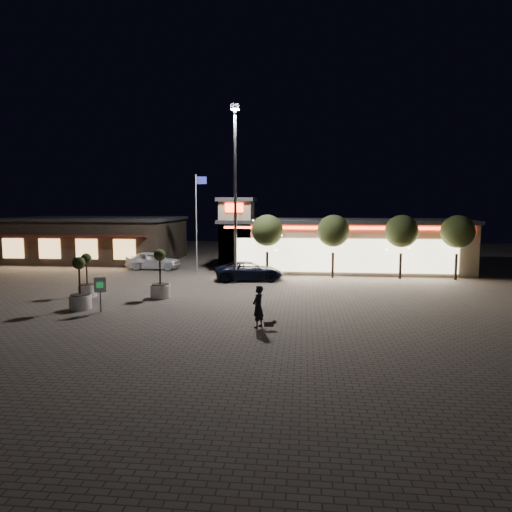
# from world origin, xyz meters

# --- Properties ---
(ground) EXTENTS (90.00, 90.00, 0.00)m
(ground) POSITION_xyz_m (0.00, 0.00, 0.00)
(ground) COLOR #60584E
(ground) RESTS_ON ground
(retail_building) EXTENTS (20.40, 8.40, 6.10)m
(retail_building) POSITION_xyz_m (9.51, 15.82, 2.21)
(retail_building) COLOR tan
(retail_building) RESTS_ON ground
(restaurant_building) EXTENTS (16.40, 11.00, 4.30)m
(restaurant_building) POSITION_xyz_m (-14.00, 19.97, 2.16)
(restaurant_building) COLOR #382D23
(restaurant_building) RESTS_ON ground
(floodlight_pole) EXTENTS (0.60, 0.40, 12.38)m
(floodlight_pole) POSITION_xyz_m (2.00, 8.00, 7.02)
(floodlight_pole) COLOR gray
(floodlight_pole) RESTS_ON ground
(flagpole) EXTENTS (0.95, 0.10, 8.00)m
(flagpole) POSITION_xyz_m (-1.90, 13.00, 4.74)
(flagpole) COLOR white
(flagpole) RESTS_ON ground
(string_tree_a) EXTENTS (2.42, 2.42, 4.79)m
(string_tree_a) POSITION_xyz_m (4.00, 11.00, 3.56)
(string_tree_a) COLOR #332319
(string_tree_a) RESTS_ON ground
(string_tree_b) EXTENTS (2.42, 2.42, 4.79)m
(string_tree_b) POSITION_xyz_m (9.00, 11.00, 3.56)
(string_tree_b) COLOR #332319
(string_tree_b) RESTS_ON ground
(string_tree_c) EXTENTS (2.42, 2.42, 4.79)m
(string_tree_c) POSITION_xyz_m (14.00, 11.00, 3.56)
(string_tree_c) COLOR #332319
(string_tree_c) RESTS_ON ground
(string_tree_d) EXTENTS (2.42, 2.42, 4.79)m
(string_tree_d) POSITION_xyz_m (18.00, 11.00, 3.56)
(string_tree_d) COLOR #332319
(string_tree_d) RESTS_ON ground
(pickup_truck) EXTENTS (5.36, 3.26, 1.39)m
(pickup_truck) POSITION_xyz_m (2.88, 9.09, 0.69)
(pickup_truck) COLOR black
(pickup_truck) RESTS_ON ground
(white_sedan) EXTENTS (4.61, 1.87, 1.57)m
(white_sedan) POSITION_xyz_m (-6.06, 13.97, 0.78)
(white_sedan) COLOR white
(white_sedan) RESTS_ON ground
(pedestrian) EXTENTS (0.70, 0.83, 1.92)m
(pedestrian) POSITION_xyz_m (4.79, -3.73, 0.96)
(pedestrian) COLOR black
(pedestrian) RESTS_ON ground
(dog) EXTENTS (0.55, 0.28, 0.30)m
(dog) POSITION_xyz_m (5.38, -4.04, 0.29)
(dog) COLOR #59514C
(dog) RESTS_ON ground
(planter_left) EXTENTS (1.07, 1.07, 2.64)m
(planter_left) POSITION_xyz_m (-6.17, 2.15, 0.81)
(planter_left) COLOR silver
(planter_left) RESTS_ON ground
(planter_mid) EXTENTS (1.14, 1.14, 2.80)m
(planter_mid) POSITION_xyz_m (-4.96, -1.08, 0.86)
(planter_mid) COLOR silver
(planter_mid) RESTS_ON ground
(planter_right) EXTENTS (1.19, 1.19, 2.92)m
(planter_right) POSITION_xyz_m (-1.67, 2.26, 0.90)
(planter_right) COLOR silver
(planter_right) RESTS_ON ground
(valet_sign) EXTENTS (0.58, 0.27, 1.83)m
(valet_sign) POSITION_xyz_m (-3.57, -1.67, 1.28)
(valet_sign) COLOR gray
(valet_sign) RESTS_ON ground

